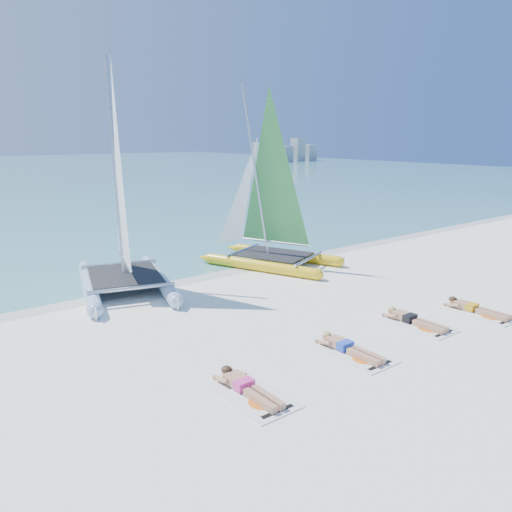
% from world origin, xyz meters
% --- Properties ---
extents(ground, '(140.00, 140.00, 0.00)m').
position_xyz_m(ground, '(0.00, 0.00, 0.00)').
color(ground, white).
rests_on(ground, ground).
extents(wet_sand_strip, '(140.00, 1.40, 0.01)m').
position_xyz_m(wet_sand_strip, '(0.00, 5.50, 0.00)').
color(wet_sand_strip, silver).
rests_on(wet_sand_strip, ground).
extents(distant_skyline, '(14.00, 2.00, 5.00)m').
position_xyz_m(distant_skyline, '(53.71, 62.00, 1.94)').
color(distant_skyline, '#9BA0AA').
rests_on(distant_skyline, ground).
extents(catamaran_blue, '(3.99, 5.91, 7.38)m').
position_xyz_m(catamaran_blue, '(-1.97, 5.71, 2.20)').
color(catamaran_blue, '#B1C8E9').
rests_on(catamaran_blue, ground).
extents(catamaran_yellow, '(4.06, 5.49, 6.77)m').
position_xyz_m(catamaran_yellow, '(3.40, 5.45, 2.13)').
color(catamaran_yellow, yellow).
rests_on(catamaran_yellow, ground).
extents(towel_a, '(1.00, 1.85, 0.02)m').
position_xyz_m(towel_a, '(-2.89, -2.14, 0.01)').
color(towel_a, white).
rests_on(towel_a, ground).
extents(sunbather_a, '(0.37, 1.73, 0.26)m').
position_xyz_m(sunbather_a, '(-2.89, -1.94, 0.12)').
color(sunbather_a, tan).
rests_on(sunbather_a, towel_a).
extents(towel_b, '(1.00, 1.85, 0.02)m').
position_xyz_m(towel_b, '(-0.02, -2.08, 0.01)').
color(towel_b, white).
rests_on(towel_b, ground).
extents(sunbather_b, '(0.37, 1.73, 0.26)m').
position_xyz_m(sunbather_b, '(-0.02, -1.89, 0.12)').
color(sunbather_b, tan).
rests_on(sunbather_b, towel_b).
extents(towel_c, '(1.00, 1.85, 0.02)m').
position_xyz_m(towel_c, '(2.61, -1.92, 0.01)').
color(towel_c, white).
rests_on(towel_c, ground).
extents(sunbather_c, '(0.37, 1.73, 0.26)m').
position_xyz_m(sunbather_c, '(2.61, -1.73, 0.12)').
color(sunbather_c, tan).
rests_on(sunbather_c, towel_c).
extents(towel_d, '(1.00, 1.85, 0.02)m').
position_xyz_m(towel_d, '(4.68, -2.46, 0.01)').
color(towel_d, white).
rests_on(towel_d, ground).
extents(sunbather_d, '(0.37, 1.73, 0.26)m').
position_xyz_m(sunbather_d, '(4.68, -2.27, 0.12)').
color(sunbather_d, tan).
rests_on(sunbather_d, towel_d).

